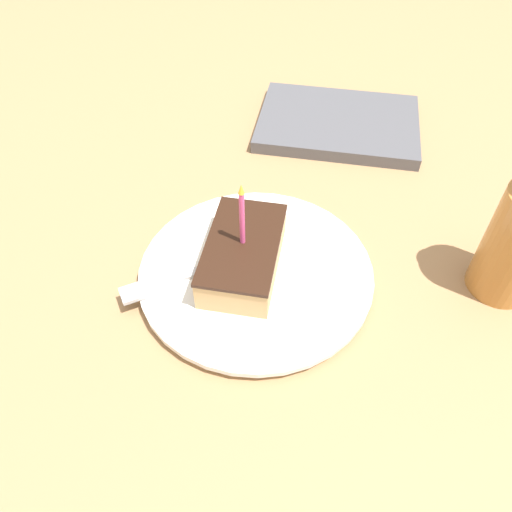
% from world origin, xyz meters
% --- Properties ---
extents(ground_plane, '(2.40, 2.40, 0.04)m').
position_xyz_m(ground_plane, '(0.00, 0.00, -0.02)').
color(ground_plane, '#9E754C').
rests_on(ground_plane, ground).
extents(plate, '(0.28, 0.28, 0.02)m').
position_xyz_m(plate, '(0.03, 0.02, 0.01)').
color(plate, white).
rests_on(plate, ground_plane).
extents(cake_slice, '(0.08, 0.14, 0.13)m').
position_xyz_m(cake_slice, '(0.04, 0.02, 0.04)').
color(cake_slice, tan).
rests_on(cake_slice, plate).
extents(fork, '(0.14, 0.11, 0.00)m').
position_xyz_m(fork, '(0.11, 0.05, 0.02)').
color(fork, '#B2B2B7').
rests_on(fork, plate).
extents(marble_board, '(0.26, 0.19, 0.02)m').
position_xyz_m(marble_board, '(-0.05, -0.32, 0.01)').
color(marble_board, '#4C4C51').
rests_on(marble_board, ground_plane).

